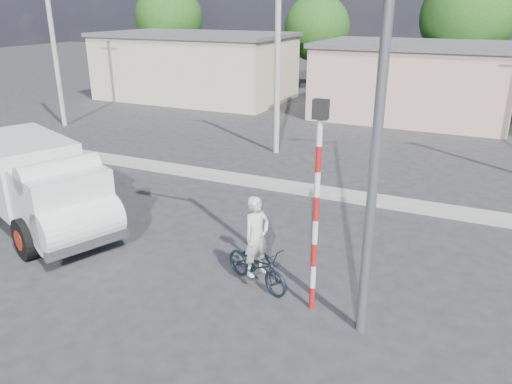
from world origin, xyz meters
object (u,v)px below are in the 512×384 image
at_px(traffic_pole, 317,192).
at_px(streetlight, 373,69).
at_px(truck, 39,184).
at_px(cyclist, 257,249).
at_px(bicycle, 257,266).

distance_m(traffic_pole, streetlight, 2.56).
relative_size(truck, traffic_pole, 1.42).
relative_size(cyclist, traffic_pole, 0.42).
height_order(truck, streetlight, streetlight).
distance_m(truck, traffic_pole, 8.26).
distance_m(cyclist, streetlight, 4.73).
relative_size(bicycle, traffic_pole, 0.43).
height_order(truck, traffic_pole, traffic_pole).
bearing_deg(cyclist, bicycle, -156.56).
bearing_deg(truck, bicycle, 20.03).
relative_size(truck, bicycle, 3.30).
height_order(truck, bicycle, truck).
distance_m(bicycle, cyclist, 0.42).
distance_m(bicycle, traffic_pole, 2.56).
relative_size(bicycle, streetlight, 0.21).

